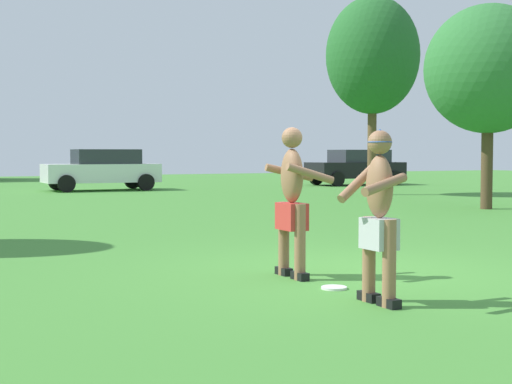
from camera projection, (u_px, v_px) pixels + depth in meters
ground_plane at (351, 272)px, 9.17m from camera, size 80.00×80.00×0.00m
player_near at (292, 198)px, 8.75m from camera, size 0.61×0.66×1.75m
player_in_gray at (379, 209)px, 7.19m from camera, size 0.58×0.68×1.68m
frisbee at (334, 288)px, 8.04m from camera, size 0.28×0.28×0.03m
car_white_near_post at (102, 169)px, 28.94m from camera, size 4.31×2.03×1.58m
car_black_mid_lot at (356, 167)px, 33.78m from camera, size 4.31×2.04×1.58m
tree_right_field at (373, 56)px, 25.75m from camera, size 3.20×3.20×6.79m
tree_behind_players at (488, 69)px, 19.24m from camera, size 3.26×3.26×5.24m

